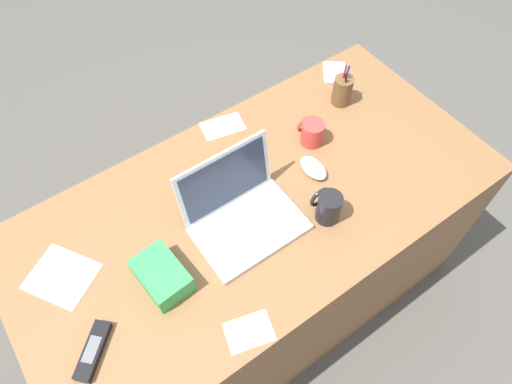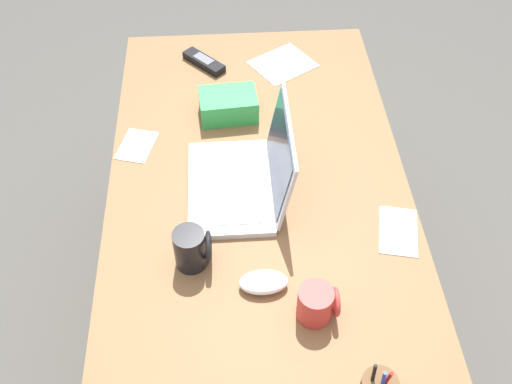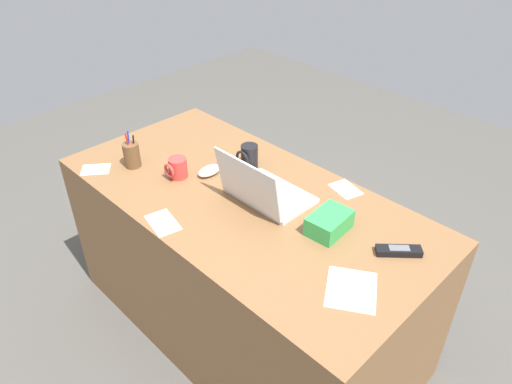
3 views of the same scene
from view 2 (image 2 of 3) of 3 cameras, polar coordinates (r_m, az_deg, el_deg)
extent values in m
plane|color=#4C4944|center=(2.12, 0.37, -14.93)|extent=(6.00, 6.00, 0.00)
cube|color=brown|center=(1.80, 0.42, -9.57)|extent=(1.58, 0.79, 0.75)
cube|color=silver|center=(1.53, -2.52, 0.47)|extent=(0.32, 0.21, 0.02)
cube|color=silver|center=(1.53, -1.81, 0.77)|extent=(0.27, 0.11, 0.00)
cube|color=silver|center=(1.53, -5.01, 0.60)|extent=(0.09, 0.05, 0.00)
cube|color=silver|center=(1.46, 2.40, 3.62)|extent=(0.31, 0.04, 0.21)
cube|color=#283347|center=(1.46, 2.20, 3.64)|extent=(0.29, 0.03, 0.18)
ellipsoid|color=white|center=(1.35, 0.73, -8.68)|extent=(0.07, 0.11, 0.04)
cylinder|color=#C63833|center=(1.29, 5.69, -10.69)|extent=(0.08, 0.08, 0.09)
torus|color=#C63833|center=(1.30, 7.68, -10.44)|extent=(0.06, 0.01, 0.06)
cylinder|color=black|center=(1.36, -6.37, -5.46)|extent=(0.07, 0.07, 0.11)
torus|color=black|center=(1.36, -4.58, -5.25)|extent=(0.08, 0.01, 0.08)
cube|color=black|center=(1.94, -5.04, 12.37)|extent=(0.14, 0.14, 0.02)
cube|color=#595B60|center=(1.93, -5.06, 12.69)|extent=(0.07, 0.07, 0.00)
cube|color=green|center=(1.73, -2.68, 8.36)|extent=(0.12, 0.17, 0.07)
cube|color=white|center=(1.94, 2.60, 12.21)|extent=(0.23, 0.23, 0.00)
cube|color=white|center=(1.68, -11.40, 4.40)|extent=(0.14, 0.12, 0.00)
cube|color=white|center=(1.49, 13.54, -3.68)|extent=(0.16, 0.12, 0.00)
camera|label=1|loc=(1.54, -38.61, 45.14)|focal=32.61mm
camera|label=3|loc=(2.39, 34.38, 41.71)|focal=33.73mm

